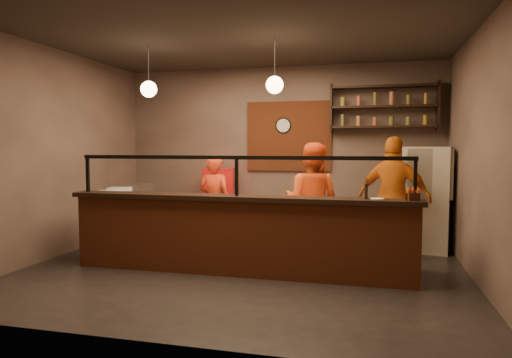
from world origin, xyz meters
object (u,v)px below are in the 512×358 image
(wall_clock, at_px, (283,126))
(fridge, at_px, (427,199))
(red_cooler, at_px, (219,202))
(pizza_dough, at_px, (268,205))
(cook_left, at_px, (215,202))
(condiment_caddy, at_px, (413,196))
(cook_mid, at_px, (312,201))
(pepper_mill, at_px, (366,191))
(cook_right, at_px, (394,198))

(wall_clock, bearing_deg, fridge, -14.05)
(red_cooler, xyz_separation_m, pizza_dough, (1.42, -2.08, 0.26))
(red_cooler, bearing_deg, fridge, -18.65)
(cook_left, relative_size, condiment_caddy, 9.51)
(cook_mid, distance_m, pepper_mill, 1.38)
(cook_left, distance_m, red_cooler, 1.09)
(cook_mid, height_order, fridge, cook_mid)
(pizza_dough, xyz_separation_m, pepper_mill, (1.31, -0.35, 0.25))
(red_cooler, bearing_deg, wall_clock, 0.96)
(wall_clock, relative_size, cook_mid, 0.17)
(cook_right, relative_size, pepper_mill, 10.17)
(fridge, bearing_deg, cook_mid, -138.14)
(pizza_dough, distance_m, pepper_mill, 1.38)
(cook_left, relative_size, cook_right, 0.84)
(cook_left, xyz_separation_m, red_cooler, (-0.29, 1.05, -0.13))
(cook_right, relative_size, condiment_caddy, 11.28)
(cook_right, height_order, pepper_mill, cook_right)
(red_cooler, height_order, condiment_caddy, red_cooler)
(wall_clock, relative_size, pizza_dough, 0.58)
(cook_right, height_order, pizza_dough, cook_right)
(fridge, xyz_separation_m, pepper_mill, (-0.95, -2.11, 0.30))
(cook_left, xyz_separation_m, pizza_dough, (1.14, -1.03, 0.12))
(wall_clock, xyz_separation_m, fridge, (2.50, -0.63, -1.25))
(wall_clock, distance_m, cook_mid, 2.18)
(fridge, relative_size, pizza_dough, 3.32)
(pizza_dough, distance_m, condiment_caddy, 1.90)
(cook_mid, bearing_deg, condiment_caddy, 152.26)
(pizza_dough, bearing_deg, cook_left, 137.83)
(wall_clock, bearing_deg, cook_mid, -65.58)
(cook_left, relative_size, pepper_mill, 8.57)
(cook_left, bearing_deg, cook_right, -170.71)
(cook_left, bearing_deg, cook_mid, 178.77)
(cook_right, bearing_deg, cook_left, 16.47)
(cook_left, bearing_deg, pizza_dough, 146.51)
(fridge, height_order, pizza_dough, fridge)
(wall_clock, xyz_separation_m, cook_right, (1.95, -1.33, -1.17))
(pepper_mill, bearing_deg, cook_right, 74.25)
(wall_clock, height_order, cook_mid, wall_clock)
(cook_mid, bearing_deg, red_cooler, -23.16)
(fridge, bearing_deg, cook_right, -116.39)
(cook_left, height_order, fridge, fridge)
(cook_mid, xyz_separation_m, pizza_dough, (-0.50, -0.74, 0.02))
(wall_clock, xyz_separation_m, cook_left, (-0.90, -1.36, -1.32))
(cook_left, xyz_separation_m, condiment_caddy, (3.00, -1.39, 0.32))
(fridge, xyz_separation_m, condiment_caddy, (-0.40, -2.13, 0.26))
(cook_right, bearing_deg, red_cooler, -2.13)
(cook_right, bearing_deg, fridge, -112.25)
(cook_left, xyz_separation_m, cook_right, (2.85, 0.03, 0.15))
(fridge, distance_m, pepper_mill, 2.33)
(fridge, height_order, pepper_mill, fridge)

